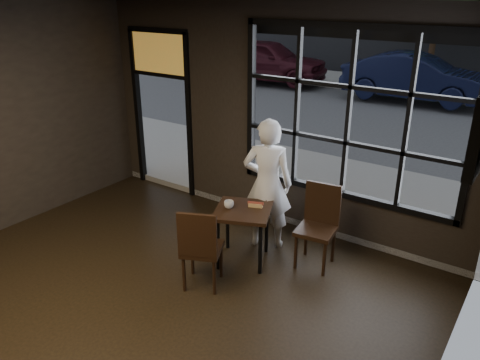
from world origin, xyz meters
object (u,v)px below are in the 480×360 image
Objects in this scene: cafe_table at (243,235)px; chair_near at (202,246)px; man at (267,184)px; navy_car at (415,77)px.

cafe_table is 0.72× the size of chair_near.
chair_near is at bearing -120.62° from cafe_table.
navy_car is at bearing -110.06° from man.
man is (0.12, 1.25, 0.38)m from chair_near.
man is 9.94m from navy_car.
navy_car is (-0.81, 10.44, 0.44)m from cafe_table.
cafe_table is at bearing 62.35° from man.
chair_near is at bearing -177.52° from navy_car.
cafe_table is 0.73m from chair_near.
navy_car is at bearing 70.98° from cafe_table.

